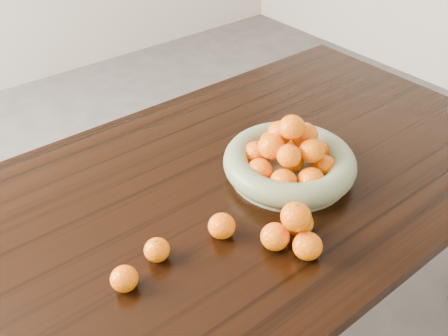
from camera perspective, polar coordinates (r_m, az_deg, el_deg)
dining_table at (r=1.41m, az=-1.75°, el=-5.76°), size 2.00×1.00×0.75m
fruit_bowl at (r=1.40m, az=7.49°, el=0.89°), size 0.37×0.37×0.19m
orange_pyramid at (r=1.18m, az=8.05°, el=-7.05°), size 0.15×0.14×0.12m
loose_orange_0 at (r=1.16m, az=-7.67°, el=-9.26°), size 0.06×0.06×0.06m
loose_orange_1 at (r=1.12m, az=-11.32°, el=-12.30°), size 0.06×0.06×0.06m
loose_orange_2 at (r=1.21m, az=-0.26°, el=-6.64°), size 0.07×0.07×0.06m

